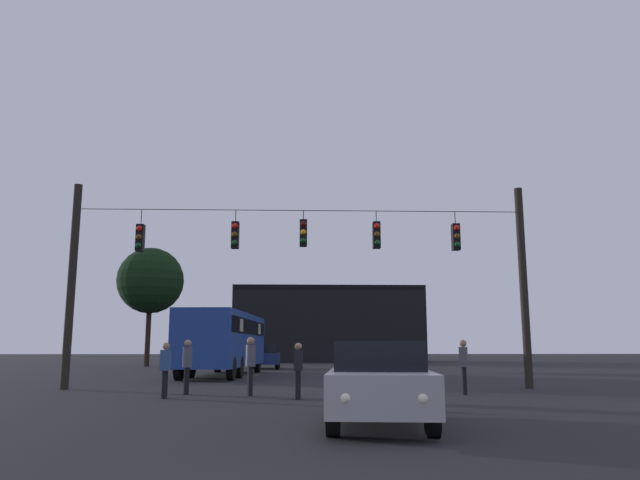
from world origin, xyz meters
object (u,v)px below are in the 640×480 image
car_far_left (265,356)px  pedestrian_trailing (187,363)px  pedestrian_crossing_center (250,362)px  city_bus (225,337)px  car_near_right (379,381)px  tree_left_silhouette (151,281)px  pedestrian_crossing_left (464,363)px  pedestrian_near_bus (165,367)px  pedestrian_crossing_right (298,368)px

car_far_left → pedestrian_trailing: 20.92m
pedestrian_crossing_center → pedestrian_trailing: size_ratio=1.05×
pedestrian_trailing → pedestrian_crossing_center: bearing=-17.5°
city_bus → pedestrian_crossing_center: (2.26, -12.22, -0.90)m
car_near_right → tree_left_silhouette: tree_left_silhouette is taller
pedestrian_trailing → tree_left_silhouette: tree_left_silhouette is taller
pedestrian_crossing_left → tree_left_silhouette: bearing=121.3°
car_far_left → pedestrian_crossing_left: 22.37m
pedestrian_near_bus → car_far_left: bearing=86.0°
pedestrian_crossing_center → tree_left_silhouette: tree_left_silhouette is taller
city_bus → pedestrian_crossing_left: size_ratio=6.85×
car_near_right → pedestrian_crossing_right: size_ratio=2.93×
pedestrian_crossing_right → pedestrian_trailing: (-3.37, 1.78, 0.06)m
pedestrian_near_bus → pedestrian_crossing_left: bearing=7.3°
city_bus → car_far_left: size_ratio=2.56×
pedestrian_crossing_left → pedestrian_crossing_center: (-6.41, -0.32, 0.05)m
pedestrian_crossing_left → pedestrian_trailing: size_ratio=1.00×
car_near_right → car_far_left: 28.50m
pedestrian_near_bus → tree_left_silhouette: 28.84m
city_bus → pedestrian_crossing_right: size_ratio=7.31×
city_bus → pedestrian_near_bus: bearing=-90.2°
pedestrian_crossing_right → pedestrian_trailing: pedestrian_trailing is taller
pedestrian_crossing_center → car_far_left: bearing=92.0°
car_far_left → pedestrian_crossing_left: size_ratio=2.67×
car_far_left → pedestrian_near_bus: pedestrian_near_bus is taller
car_near_right → pedestrian_trailing: size_ratio=2.75×
car_near_right → pedestrian_trailing: bearing=123.5°
pedestrian_near_bus → pedestrian_trailing: bearing=76.2°
pedestrian_trailing → city_bus: bearing=91.5°
pedestrian_crossing_right → tree_left_silhouette: (-10.98, 27.76, 5.33)m
pedestrian_crossing_center → pedestrian_trailing: bearing=162.5°
car_far_left → pedestrian_crossing_right: bearing=-84.5°
city_bus → car_near_right: (5.17, -18.97, -1.07)m
car_far_left → pedestrian_crossing_center: 21.52m
car_far_left → tree_left_silhouette: tree_left_silhouette is taller
car_far_left → pedestrian_crossing_left: pedestrian_crossing_left is taller
car_near_right → pedestrian_crossing_left: 7.89m
pedestrian_crossing_center → pedestrian_crossing_right: (1.41, -1.16, -0.11)m
pedestrian_trailing → pedestrian_near_bus: bearing=-103.8°
pedestrian_trailing → car_near_right: bearing=-56.5°
pedestrian_crossing_center → pedestrian_near_bus: pedestrian_crossing_center is taller
pedestrian_crossing_center → pedestrian_crossing_right: pedestrian_crossing_center is taller
pedestrian_crossing_left → pedestrian_near_bus: 8.79m
car_near_right → pedestrian_crossing_center: pedestrian_crossing_center is taller
pedestrian_crossing_left → car_near_right: bearing=-116.3°
pedestrian_crossing_center → car_near_right: bearing=-66.6°
car_near_right → pedestrian_near_bus: 7.93m
pedestrian_crossing_left → pedestrian_crossing_center: size_ratio=0.96×
pedestrian_near_bus → tree_left_silhouette: bearing=104.9°
car_near_right → car_far_left: bearing=97.4°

